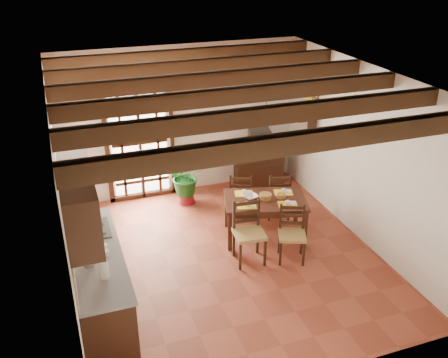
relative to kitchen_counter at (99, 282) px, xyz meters
name	(u,v)px	position (x,y,z in m)	size (l,w,h in m)	color
ground_plane	(227,258)	(1.96, 0.60, -0.47)	(5.00, 5.00, 0.00)	brown
room_shell	(227,149)	(1.96, 0.60, 1.34)	(4.52, 5.02, 2.81)	silver
ceiling_beams	(227,87)	(1.96, 0.60, 2.22)	(4.50, 4.34, 0.20)	black
french_door	(139,139)	(1.16, 3.05, 0.70)	(1.26, 0.11, 2.32)	white
kitchen_counter	(99,282)	(0.00, 0.00, 0.00)	(0.64, 2.25, 1.38)	black
upper_cabinet	(81,216)	(-0.12, -0.70, 1.38)	(0.35, 0.80, 0.70)	black
range_hood	(75,177)	(-0.09, 0.55, 1.26)	(0.38, 0.60, 0.54)	white
counter_items	(94,246)	(0.00, 0.09, 0.49)	(0.50, 1.43, 0.25)	black
dining_table	(265,204)	(2.74, 0.97, 0.14)	(1.47, 1.15, 0.70)	#3A1C12
chair_near_left	(249,243)	(2.25, 0.43, -0.17)	(0.48, 0.46, 0.96)	#AA8B48
chair_near_right	(291,244)	(2.87, 0.25, -0.20)	(0.52, 0.50, 0.87)	#AA8B48
chair_far_left	(241,203)	(2.61, 1.69, -0.20)	(0.53, 0.52, 0.87)	#AA8B48
chair_far_right	(278,202)	(3.23, 1.51, -0.20)	(0.48, 0.47, 0.87)	#AA8B48
table_setting	(265,200)	(2.74, 0.97, 0.20)	(0.94, 0.63, 0.09)	yellow
table_bowl	(251,197)	(2.53, 1.08, 0.25)	(0.22, 0.22, 0.05)	white
sideboard	(259,166)	(3.43, 2.83, -0.08)	(0.92, 0.42, 0.79)	black
crt_tv	(260,138)	(3.43, 2.82, 0.50)	(0.46, 0.44, 0.34)	black
fuse_box	(257,95)	(3.46, 3.08, 1.28)	(0.25, 0.03, 0.32)	white
plant_pot	(187,197)	(1.86, 2.53, -0.36)	(0.33, 0.33, 0.20)	maroon
potted_plant	(186,175)	(1.86, 2.53, 0.10)	(1.77, 1.52, 1.98)	#144C19
wall_shelf	(308,118)	(4.10, 2.20, 1.04)	(0.20, 0.42, 0.20)	black
shelf_vase	(308,110)	(4.10, 2.20, 1.18)	(0.15, 0.15, 0.15)	#B2BFB2
shelf_flowers	(309,99)	(4.10, 2.20, 1.38)	(0.14, 0.14, 0.36)	yellow
framed_picture	(314,88)	(4.18, 2.20, 1.58)	(0.03, 0.32, 0.32)	brown
pendant_lamp	(266,114)	(2.74, 1.07, 1.60)	(0.36, 0.36, 0.84)	black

